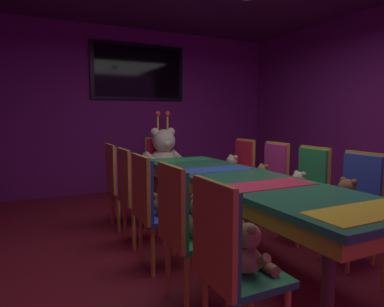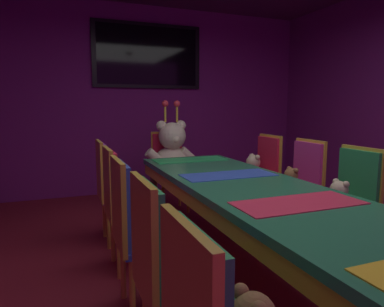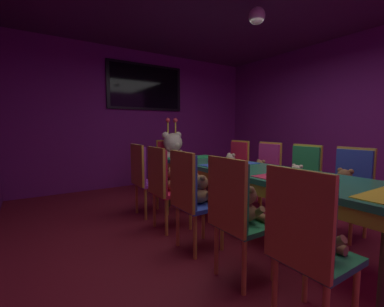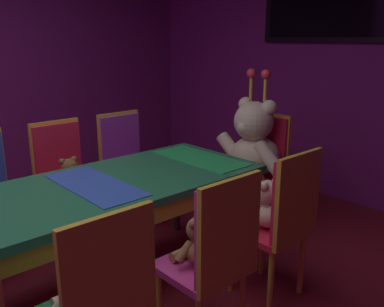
{
  "view_description": "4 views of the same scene",
  "coord_description": "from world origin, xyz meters",
  "views": [
    {
      "loc": [
        -1.8,
        -2.65,
        1.31
      ],
      "look_at": [
        0.1,
        1.23,
        0.83
      ],
      "focal_mm": 31.89,
      "sensor_mm": 36.0,
      "label": 1
    },
    {
      "loc": [
        -1.27,
        -2.03,
        1.3
      ],
      "look_at": [
        0.0,
        1.29,
        0.81
      ],
      "focal_mm": 32.12,
      "sensor_mm": 36.0,
      "label": 2
    },
    {
      "loc": [
        -2.18,
        -2.01,
        1.2
      ],
      "look_at": [
        -0.12,
        1.15,
        0.83
      ],
      "focal_mm": 24.05,
      "sensor_mm": 36.0,
      "label": 3
    },
    {
      "loc": [
        2.2,
        -0.74,
        1.61
      ],
      "look_at": [
        0.04,
        1.22,
        0.81
      ],
      "focal_mm": 39.03,
      "sensor_mm": 36.0,
      "label": 4
    }
  ],
  "objects": [
    {
      "name": "teddy_left_3",
      "position": [
        -0.72,
        0.63,
        0.57
      ],
      "size": [
        0.22,
        0.28,
        0.27
      ],
      "color": "brown",
      "rests_on": "chair_left_3"
    },
    {
      "name": "teddy_left_1",
      "position": [
        -0.73,
        -0.59,
        0.59
      ],
      "size": [
        0.25,
        0.32,
        0.3
      ],
      "color": "olive",
      "rests_on": "chair_left_1"
    },
    {
      "name": "king_teddy_bear",
      "position": [
        0.0,
        1.94,
        0.75
      ],
      "size": [
        0.71,
        0.55,
        0.92
      ],
      "rotation": [
        0.0,
        0.0,
        -1.57
      ],
      "color": "beige",
      "rests_on": "throne_chair"
    },
    {
      "name": "banquet_table",
      "position": [
        0.0,
        0.0,
        0.66
      ],
      "size": [
        0.9,
        3.14,
        0.75
      ],
      "color": "#26724C",
      "rests_on": "ground_plane"
    },
    {
      "name": "chair_right_1",
      "position": [
        0.86,
        -0.61,
        0.6
      ],
      "size": [
        0.42,
        0.41,
        0.98
      ],
      "rotation": [
        0.0,
        0.0,
        3.14
      ],
      "color": "#2D47B2",
      "rests_on": "ground_plane"
    },
    {
      "name": "chair_right_2",
      "position": [
        0.86,
        -0.02,
        0.6
      ],
      "size": [
        0.42,
        0.41,
        0.98
      ],
      "rotation": [
        0.0,
        0.0,
        3.14
      ],
      "color": "#268C4C",
      "rests_on": "ground_plane"
    },
    {
      "name": "wall_tv",
      "position": [
        0.0,
        3.11,
        2.05
      ],
      "size": [
        1.63,
        0.06,
        0.95
      ],
      "color": "black"
    },
    {
      "name": "chair_right_4",
      "position": [
        0.85,
        1.24,
        0.6
      ],
      "size": [
        0.42,
        0.41,
        0.98
      ],
      "rotation": [
        0.0,
        0.0,
        3.14
      ],
      "color": "red",
      "rests_on": "ground_plane"
    },
    {
      "name": "teddy_left_0",
      "position": [
        -0.75,
        -1.19,
        0.58
      ],
      "size": [
        0.23,
        0.3,
        0.29
      ],
      "color": "olive",
      "rests_on": "chair_left_0"
    },
    {
      "name": "pendant_light",
      "position": [
        0.25,
        0.28,
        2.55
      ],
      "size": [
        0.2,
        0.2,
        0.2
      ],
      "primitive_type": "sphere",
      "color": "white"
    },
    {
      "name": "teddy_right_2",
      "position": [
        0.72,
        -0.02,
        0.58
      ],
      "size": [
        0.23,
        0.3,
        0.28
      ],
      "rotation": [
        0.0,
        0.0,
        3.14
      ],
      "color": "beige",
      "rests_on": "chair_right_2"
    },
    {
      "name": "teddy_right_3",
      "position": [
        0.75,
        0.62,
        0.57
      ],
      "size": [
        0.22,
        0.29,
        0.27
      ],
      "rotation": [
        0.0,
        0.0,
        3.14
      ],
      "color": "olive",
      "rests_on": "chair_right_3"
    },
    {
      "name": "wall_right",
      "position": [
        2.6,
        0.0,
        1.4
      ],
      "size": [
        0.12,
        6.4,
        2.8
      ],
      "primitive_type": "cube",
      "color": "#721E72",
      "rests_on": "ground_plane"
    },
    {
      "name": "chair_left_4",
      "position": [
        -0.87,
        1.22,
        0.6
      ],
      "size": [
        0.42,
        0.41,
        0.98
      ],
      "color": "purple",
      "rests_on": "ground_plane"
    },
    {
      "name": "wall_back",
      "position": [
        0.0,
        3.2,
        1.4
      ],
      "size": [
        5.2,
        0.12,
        2.8
      ],
      "primitive_type": "cube",
      "color": "#721E72",
      "rests_on": "ground_plane"
    },
    {
      "name": "ground_plane",
      "position": [
        0.0,
        0.0,
        0.0
      ],
      "size": [
        7.9,
        7.9,
        0.0
      ],
      "primitive_type": "plane",
      "color": "maroon"
    },
    {
      "name": "chair_left_2",
      "position": [
        -0.88,
        0.03,
        0.6
      ],
      "size": [
        0.42,
        0.41,
        0.98
      ],
      "color": "#2D47B2",
      "rests_on": "ground_plane"
    },
    {
      "name": "chair_left_3",
      "position": [
        -0.87,
        0.63,
        0.6
      ],
      "size": [
        0.42,
        0.41,
        0.98
      ],
      "color": "red",
      "rests_on": "ground_plane"
    },
    {
      "name": "throne_chair",
      "position": [
        0.0,
        2.11,
        0.6
      ],
      "size": [
        0.41,
        0.42,
        0.98
      ],
      "rotation": [
        0.0,
        0.0,
        -1.57
      ],
      "color": "red",
      "rests_on": "ground_plane"
    },
    {
      "name": "chair_left_0",
      "position": [
        -0.89,
        -1.19,
        0.6
      ],
      "size": [
        0.42,
        0.41,
        0.98
      ],
      "color": "#268C4C",
      "rests_on": "ground_plane"
    },
    {
      "name": "teddy_right_4",
      "position": [
        0.71,
        1.24,
        0.59
      ],
      "size": [
        0.26,
        0.34,
        0.32
      ],
      "rotation": [
        0.0,
        0.0,
        3.14
      ],
      "color": "beige",
      "rests_on": "chair_right_4"
    },
    {
      "name": "teddy_left_2",
      "position": [
        -0.74,
        0.03,
        0.58
      ],
      "size": [
        0.24,
        0.31,
        0.29
      ],
      "color": "olive",
      "rests_on": "chair_left_2"
    },
    {
      "name": "teddy_right_1",
      "position": [
        0.71,
        -0.61,
        0.59
      ],
      "size": [
        0.25,
        0.32,
        0.31
      ],
      "rotation": [
        0.0,
        0.0,
        3.14
      ],
      "color": "brown",
      "rests_on": "chair_right_1"
    },
    {
      "name": "chair_left_1",
      "position": [
        -0.87,
        -0.59,
        0.6
      ],
      "size": [
        0.42,
        0.41,
        0.98
      ],
      "color": "#268C4C",
      "rests_on": "ground_plane"
    },
    {
      "name": "chair_right_3",
      "position": [
        0.89,
        0.62,
        0.6
      ],
      "size": [
        0.42,
        0.41,
        0.98
      ],
      "rotation": [
        0.0,
        0.0,
        3.14
      ],
      "color": "#CC338C",
      "rests_on": "ground_plane"
    }
  ]
}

